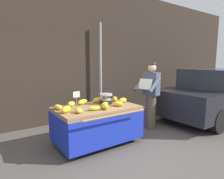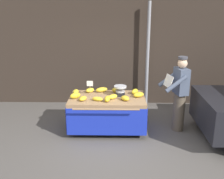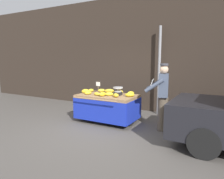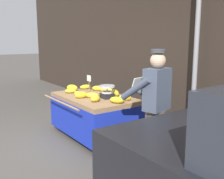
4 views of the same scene
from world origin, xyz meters
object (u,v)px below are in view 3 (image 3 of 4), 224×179
at_px(street_pole, 159,71).
at_px(banana_bunch_10, 109,91).
at_px(banana_bunch_0, 130,95).
at_px(banana_bunch_1, 97,94).
at_px(weighing_scale, 118,91).
at_px(banana_bunch_9, 109,94).
at_px(banana_bunch_3, 86,91).
at_px(banana_bunch_5, 119,92).
at_px(banana_bunch_4, 116,95).
at_px(price_sign, 98,85).
at_px(banana_bunch_11, 91,90).
at_px(banana_cart, 107,102).
at_px(banana_bunch_6, 103,94).
at_px(banana_bunch_2, 88,93).
at_px(vendor_person, 162,97).
at_px(banana_bunch_8, 131,93).
at_px(banana_bunch_7, 101,90).

xyz_separation_m(street_pole, banana_bunch_10, (-1.19, -1.19, -0.58)).
xyz_separation_m(banana_bunch_0, banana_bunch_1, (-0.90, -0.27, -0.01)).
bearing_deg(weighing_scale, banana_bunch_9, -128.51).
distance_m(banana_bunch_0, banana_bunch_3, 1.41).
bearing_deg(banana_bunch_5, street_pole, 56.92).
relative_size(weighing_scale, banana_bunch_1, 1.17).
xyz_separation_m(banana_bunch_0, banana_bunch_4, (-0.31, -0.24, -0.00)).
distance_m(banana_bunch_3, banana_bunch_4, 1.10).
bearing_deg(banana_bunch_9, price_sign, 155.47).
bearing_deg(banana_bunch_11, banana_bunch_0, -8.57).
xyz_separation_m(banana_cart, weighing_scale, (0.29, 0.10, 0.33)).
xyz_separation_m(price_sign, banana_bunch_11, (-0.34, 0.11, -0.20)).
bearing_deg(banana_bunch_10, banana_bunch_6, -76.58).
bearing_deg(banana_bunch_0, street_pole, 77.41).
xyz_separation_m(banana_bunch_3, banana_bunch_4, (1.09, -0.11, -0.01)).
distance_m(banana_bunch_1, banana_bunch_4, 0.59).
distance_m(weighing_scale, banana_bunch_10, 0.52).
height_order(banana_bunch_0, banana_bunch_2, banana_bunch_0).
distance_m(banana_bunch_0, banana_bunch_1, 0.94).
xyz_separation_m(street_pole, banana_bunch_11, (-1.78, -1.32, -0.59)).
bearing_deg(vendor_person, banana_bunch_6, -169.47).
xyz_separation_m(banana_cart, banana_bunch_4, (0.39, -0.21, 0.27)).
distance_m(banana_bunch_1, banana_bunch_6, 0.21).
xyz_separation_m(street_pole, weighing_scale, (-0.75, -1.46, -0.52)).
bearing_deg(banana_cart, weighing_scale, 18.60).
height_order(banana_cart, banana_bunch_8, banana_bunch_8).
distance_m(banana_bunch_8, vendor_person, 1.00).
height_order(price_sign, vendor_person, vendor_person).
relative_size(banana_bunch_6, banana_bunch_9, 0.99).
xyz_separation_m(banana_bunch_4, vendor_person, (1.22, 0.23, 0.03)).
height_order(banana_cart, banana_bunch_6, banana_bunch_6).
distance_m(banana_cart, banana_bunch_9, 0.31).
xyz_separation_m(banana_bunch_1, banana_bunch_6, (0.21, -0.03, 0.02)).
bearing_deg(banana_bunch_11, banana_bunch_1, -42.04).
bearing_deg(banana_bunch_10, street_pole, 45.10).
height_order(weighing_scale, banana_bunch_1, weighing_scale).
distance_m(banana_bunch_1, banana_bunch_10, 0.62).
distance_m(banana_bunch_6, banana_bunch_11, 0.91).
bearing_deg(banana_bunch_11, banana_bunch_3, -83.71).
xyz_separation_m(banana_cart, banana_bunch_11, (-0.74, 0.24, 0.26)).
height_order(banana_bunch_1, vendor_person, vendor_person).
relative_size(banana_bunch_1, banana_bunch_5, 0.88).
height_order(banana_bunch_10, vendor_person, vendor_person).
distance_m(price_sign, banana_bunch_8, 1.05).
bearing_deg(banana_bunch_3, banana_bunch_1, -16.28).
bearing_deg(banana_bunch_9, banana_bunch_5, 75.80).
distance_m(banana_bunch_10, vendor_person, 1.79).
height_order(banana_bunch_1, banana_bunch_10, banana_bunch_10).
distance_m(street_pole, banana_bunch_3, 2.48).
relative_size(banana_bunch_3, banana_bunch_7, 1.07).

